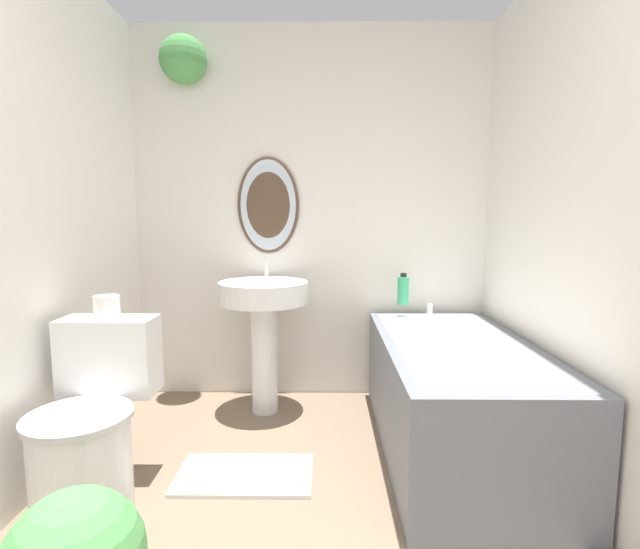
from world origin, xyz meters
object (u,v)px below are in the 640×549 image
Objects in this scene: toilet at (91,428)px; toilet_paper_roll at (107,307)px; shampoo_bottle at (403,290)px; bathtub at (456,394)px; pedestal_sink at (264,313)px.

toilet_paper_roll is at bearing 90.00° from toilet.
shampoo_bottle is 1.81× the size of toilet_paper_roll.
bathtub is 7.32× the size of shampoo_bottle.
bathtub is at bearing 15.63° from toilet.
toilet_paper_roll is at bearing -148.81° from shampoo_bottle.
toilet is 0.82× the size of pedestal_sink.
shampoo_bottle is at bearing 31.19° from toilet_paper_roll.
toilet_paper_roll is at bearing -129.41° from pedestal_sink.
toilet_paper_roll reaches higher than shampoo_bottle.
pedestal_sink is (0.60, 0.93, 0.29)m from toilet.
toilet_paper_roll reaches higher than bathtub.
pedestal_sink is 4.56× the size of shampoo_bottle.
bathtub is 1.73m from toilet_paper_roll.
toilet is at bearing -164.37° from bathtub.
shampoo_bottle is (0.86, 0.16, 0.12)m from pedestal_sink.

